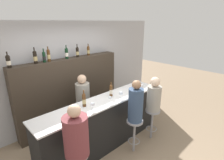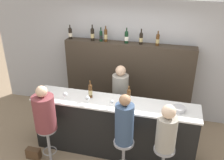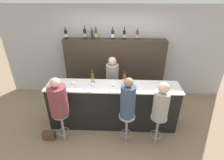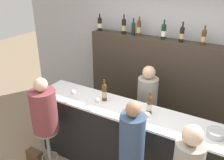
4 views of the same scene
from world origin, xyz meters
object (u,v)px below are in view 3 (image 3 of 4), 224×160
at_px(bar_stool_right, 158,123).
at_px(guest_seated_right, 161,102).
at_px(wine_bottle_counter_0, 93,79).
at_px(wine_glass_3, 128,85).
at_px(wine_glass_1, 92,85).
at_px(wine_glass_2, 113,86).
at_px(wine_bottle_backbar_6, 137,35).
at_px(bartender, 112,85).
at_px(wine_bottle_backbar_4, 113,34).
at_px(wine_glass_0, 73,84).
at_px(guest_seated_middle, 128,100).
at_px(wine_bottle_backbar_1, 85,34).
at_px(guest_seated_left, 58,100).
at_px(wine_bottle_backbar_5, 124,35).
at_px(bar_stool_middle, 127,122).
at_px(wine_bottle_counter_1, 124,79).
at_px(wine_bottle_backbar_0, 66,34).
at_px(wine_bottle_backbar_2, 92,35).
at_px(handbag, 49,136).
at_px(wine_bottle_backbar_3, 96,34).
at_px(metal_bowl, 164,85).

height_order(bar_stool_right, guest_seated_right, guest_seated_right).
relative_size(wine_bottle_counter_0, wine_glass_3, 2.09).
distance_m(wine_glass_1, wine_glass_2, 0.42).
bearing_deg(wine_bottle_backbar_6, bartender, -137.82).
height_order(wine_glass_3, guest_seated_right, guest_seated_right).
relative_size(wine_bottle_backbar_4, wine_glass_1, 2.08).
distance_m(wine_glass_0, guest_seated_middle, 1.20).
relative_size(wine_bottle_backbar_1, guest_seated_right, 0.45).
bearing_deg(wine_bottle_backbar_1, guest_seated_left, -97.64).
distance_m(wine_bottle_backbar_5, bar_stool_middle, 2.24).
relative_size(wine_bottle_counter_1, bartender, 0.21).
distance_m(wine_bottle_backbar_4, wine_glass_3, 1.62).
relative_size(bar_stool_right, guest_seated_right, 0.96).
distance_m(wine_bottle_backbar_0, wine_bottle_backbar_2, 0.69).
relative_size(wine_glass_2, handbag, 0.53).
height_order(wine_glass_1, wine_glass_2, wine_glass_1).
distance_m(wine_glass_0, wine_glass_1, 0.41).
xyz_separation_m(wine_bottle_counter_0, wine_bottle_backbar_2, (-0.15, 1.20, 0.66)).
relative_size(wine_glass_1, wine_glass_2, 1.10).
bearing_deg(wine_bottle_backbar_3, handbag, -115.75).
xyz_separation_m(wine_bottle_backbar_1, metal_bowl, (1.87, -1.26, -0.77)).
xyz_separation_m(wine_bottle_backbar_4, guest_seated_left, (-0.97, -1.81, -0.81)).
bearing_deg(wine_bottle_backbar_1, wine_bottle_backbar_2, -0.00).
xyz_separation_m(wine_bottle_backbar_6, wine_glass_2, (-0.57, -1.42, -0.70)).
xyz_separation_m(wine_bottle_counter_1, wine_glass_2, (-0.24, -0.22, -0.03)).
bearing_deg(wine_glass_0, metal_bowl, 4.81).
relative_size(wine_bottle_backbar_1, wine_glass_0, 2.02).
relative_size(wine_bottle_backbar_0, handbag, 1.16).
relative_size(wine_glass_3, guest_seated_right, 0.21).
relative_size(wine_bottle_backbar_6, wine_glass_2, 2.13).
bearing_deg(wine_bottle_backbar_5, wine_bottle_backbar_6, -0.00).
relative_size(wine_glass_3, guest_seated_middle, 0.19).
bearing_deg(handbag, bar_stool_right, 0.00).
distance_m(wine_bottle_backbar_0, wine_glass_2, 2.04).
height_order(wine_bottle_backbar_3, guest_seated_right, wine_bottle_backbar_3).
bearing_deg(guest_seated_middle, wine_bottle_backbar_2, 116.39).
height_order(wine_bottle_backbar_0, wine_glass_1, wine_bottle_backbar_0).
bearing_deg(guest_seated_middle, wine_bottle_backbar_0, 131.16).
bearing_deg(wine_glass_3, wine_glass_0, 180.00).
distance_m(wine_bottle_counter_1, bar_stool_middle, 0.90).
relative_size(wine_bottle_backbar_1, wine_bottle_backbar_5, 1.07).
relative_size(wine_glass_1, guest_seated_right, 0.20).
distance_m(guest_seated_left, bar_stool_right, 2.02).
bearing_deg(bar_stool_middle, wine_bottle_backbar_6, 81.59).
height_order(wine_bottle_backbar_4, wine_glass_1, wine_bottle_backbar_4).
distance_m(wine_bottle_counter_0, wine_glass_3, 0.78).
distance_m(wine_bottle_backbar_3, wine_glass_2, 1.67).
xyz_separation_m(wine_glass_3, guest_seated_left, (-1.33, -0.39, -0.12)).
relative_size(wine_bottle_backbar_6, bar_stool_right, 0.41).
bearing_deg(metal_bowl, wine_bottle_backbar_3, 141.35).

